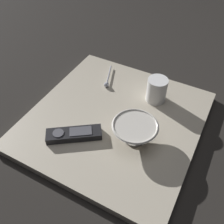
{
  "coord_description": "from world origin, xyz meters",
  "views": [
    {
      "loc": [
        -0.3,
        0.58,
        0.74
      ],
      "look_at": [
        0.01,
        -0.0,
        0.05
      ],
      "focal_mm": 40.74,
      "sensor_mm": 36.0,
      "label": 1
    }
  ],
  "objects": [
    {
      "name": "coffee_mug",
      "position": [
        -0.1,
        -0.17,
        0.08
      ],
      "size": [
        0.08,
        0.08,
        0.1
      ],
      "color": "white",
      "rests_on": "table"
    },
    {
      "name": "table",
      "position": [
        0.0,
        0.0,
        0.02
      ],
      "size": [
        0.62,
        0.64,
        0.03
      ],
      "color": "#B7AD99",
      "rests_on": "ground"
    },
    {
      "name": "tv_remote_near",
      "position": [
        0.08,
        0.15,
        0.04
      ],
      "size": [
        0.19,
        0.16,
        0.03
      ],
      "color": "black",
      "rests_on": "table"
    },
    {
      "name": "ground_plane",
      "position": [
        0.0,
        0.0,
        0.0
      ],
      "size": [
        6.0,
        6.0,
        0.0
      ],
      "primitive_type": "plane",
      "color": "black"
    },
    {
      "name": "cereal_bowl",
      "position": [
        -0.11,
        0.06,
        0.07
      ],
      "size": [
        0.16,
        0.16,
        0.07
      ],
      "color": "beige",
      "rests_on": "table"
    },
    {
      "name": "teaspoon",
      "position": [
        0.12,
        -0.16,
        0.04
      ],
      "size": [
        0.06,
        0.14,
        0.02
      ],
      "color": "#A3A5B2",
      "rests_on": "table"
    }
  ]
}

